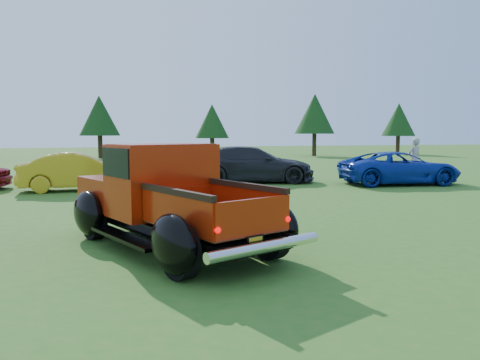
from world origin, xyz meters
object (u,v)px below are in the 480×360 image
(show_car_yellow, at_px, (79,172))
(show_car_grey, at_px, (252,164))
(pickup_truck, at_px, (162,197))
(tree_east, at_px, (315,114))
(tree_far_east, at_px, (399,120))
(tree_mid_right, at_px, (212,121))
(spectator, at_px, (414,159))
(show_car_blue, at_px, (399,168))
(tree_mid_left, at_px, (99,116))

(show_car_yellow, distance_m, show_car_grey, 6.71)
(show_car_yellow, bearing_deg, pickup_truck, -169.70)
(tree_east, xyz_separation_m, tree_far_east, (9.00, 1.00, -0.41))
(pickup_truck, distance_m, show_car_yellow, 9.08)
(show_car_yellow, xyz_separation_m, show_car_grey, (6.63, 1.00, 0.07))
(tree_mid_right, relative_size, spectator, 2.43)
(show_car_yellow, distance_m, spectator, 13.68)
(spectator, bearing_deg, pickup_truck, 24.39)
(show_car_grey, bearing_deg, show_car_blue, -100.99)
(tree_mid_left, height_order, show_car_grey, tree_mid_left)
(pickup_truck, height_order, spectator, pickup_truck)
(show_car_blue, height_order, spectator, spectator)
(tree_mid_right, relative_size, tree_far_east, 0.92)
(tree_east, distance_m, show_car_yellow, 27.58)
(pickup_truck, bearing_deg, show_car_blue, 13.91)
(pickup_truck, xyz_separation_m, show_car_blue, (10.01, 7.62, -0.22))
(pickup_truck, height_order, show_car_yellow, pickup_truck)
(tree_mid_right, xyz_separation_m, show_car_blue, (2.91, -22.29, -2.33))
(tree_far_east, distance_m, show_car_yellow, 34.75)
(tree_mid_right, height_order, spectator, tree_mid_right)
(tree_mid_left, distance_m, pickup_truck, 31.07)
(tree_mid_right, height_order, pickup_truck, tree_mid_right)
(show_car_grey, distance_m, spectator, 7.10)
(tree_mid_right, distance_m, show_car_yellow, 23.07)
(tree_mid_left, relative_size, spectator, 2.76)
(tree_mid_left, relative_size, tree_east, 0.93)
(pickup_truck, xyz_separation_m, spectator, (11.65, 8.99, 0.04))
(tree_mid_right, relative_size, tree_east, 0.81)
(tree_mid_left, height_order, tree_mid_right, tree_mid_left)
(show_car_yellow, relative_size, show_car_blue, 0.87)
(pickup_truck, bearing_deg, show_car_grey, 41.59)
(pickup_truck, bearing_deg, show_car_yellow, 79.56)
(spectator, bearing_deg, tree_mid_right, -91.02)
(show_car_yellow, relative_size, show_car_grey, 0.80)
(show_car_yellow, relative_size, spectator, 2.23)
(pickup_truck, relative_size, show_car_blue, 1.13)
(tree_mid_right, relative_size, show_car_grey, 0.87)
(show_car_yellow, height_order, spectator, spectator)
(tree_mid_left, xyz_separation_m, show_car_grey, (6.50, -21.06, -2.65))
(show_car_blue, bearing_deg, show_car_grey, 73.60)
(tree_far_east, bearing_deg, tree_mid_left, 178.94)
(tree_east, height_order, pickup_truck, tree_east)
(tree_east, bearing_deg, show_car_blue, -105.62)
(tree_mid_left, bearing_deg, pickup_truck, -86.49)
(tree_far_east, bearing_deg, show_car_blue, -123.51)
(show_car_grey, distance_m, show_car_blue, 5.85)
(tree_far_east, height_order, show_car_grey, tree_far_east)
(tree_far_east, distance_m, spectator, 25.41)
(tree_mid_left, bearing_deg, show_car_yellow, -90.34)
(tree_mid_left, bearing_deg, tree_mid_right, -6.34)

